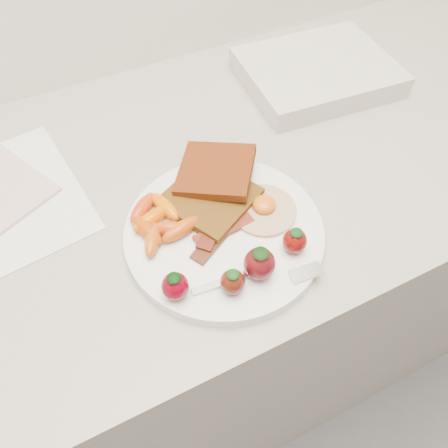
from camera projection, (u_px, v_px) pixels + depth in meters
name	position (u px, v px, depth m)	size (l,w,h in m)	color
counter	(196.00, 307.00, 1.03)	(2.00, 0.60, 0.90)	gray
plate	(224.00, 232.00, 0.59)	(0.27, 0.27, 0.02)	white
toast_lower	(210.00, 198.00, 0.61)	(0.11, 0.11, 0.01)	#312007
toast_upper	(216.00, 170.00, 0.62)	(0.10, 0.10, 0.01)	black
fried_egg	(264.00, 208.00, 0.60)	(0.09, 0.09, 0.02)	silver
bacon_strips	(218.00, 231.00, 0.58)	(0.10, 0.08, 0.01)	black
baby_carrots	(158.00, 222.00, 0.58)	(0.09, 0.11, 0.02)	#E26000
strawberries	(243.00, 267.00, 0.53)	(0.19, 0.06, 0.05)	#6F0011
fork	(265.00, 276.00, 0.54)	(0.16, 0.05, 0.00)	silver
paper_sheet	(10.00, 198.00, 0.64)	(0.19, 0.26, 0.00)	white
appliance	(317.00, 72.00, 0.80)	(0.26, 0.21, 0.04)	beige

